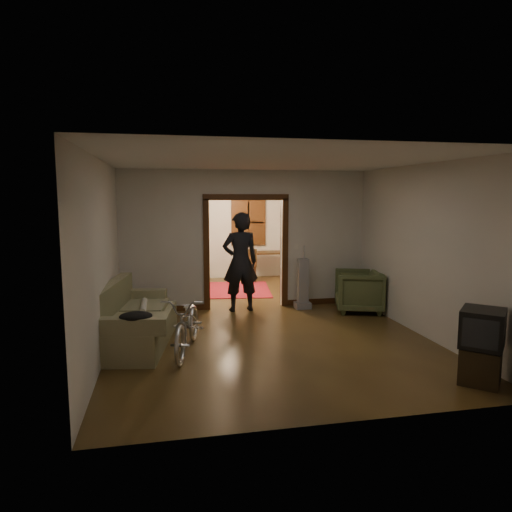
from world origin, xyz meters
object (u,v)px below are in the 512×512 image
object	(u,v)px
bicycle	(188,323)
locker	(179,250)
armchair	(359,291)
desk	(269,266)
person	(240,262)
sofa	(136,314)

from	to	relation	value
bicycle	locker	world-z (taller)	locker
bicycle	armchair	world-z (taller)	bicycle
bicycle	desk	xyz separation A→B (m)	(2.53, 5.59, -0.06)
person	armchair	bearing A→B (deg)	162.25
armchair	person	size ratio (longest dim) A/B	0.46
locker	sofa	bearing A→B (deg)	-109.51
armchair	desk	xyz separation A→B (m)	(-0.93, 3.84, -0.04)
person	locker	size ratio (longest dim) A/B	1.17
person	desk	distance (m)	3.64
bicycle	person	size ratio (longest dim) A/B	0.84
locker	desk	world-z (taller)	locker
desk	sofa	bearing A→B (deg)	-129.58
person	desk	bearing A→B (deg)	-117.31
person	desk	xyz separation A→B (m)	(1.37, 3.32, -0.61)
person	bicycle	bearing A→B (deg)	58.03
bicycle	armchair	distance (m)	3.87
person	locker	bearing A→B (deg)	-77.84
sofa	person	xyz separation A→B (m)	(1.92, 1.75, 0.51)
desk	bicycle	bearing A→B (deg)	-120.94
sofa	locker	distance (m)	5.32
bicycle	desk	bearing A→B (deg)	78.61
bicycle	locker	bearing A→B (deg)	102.05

